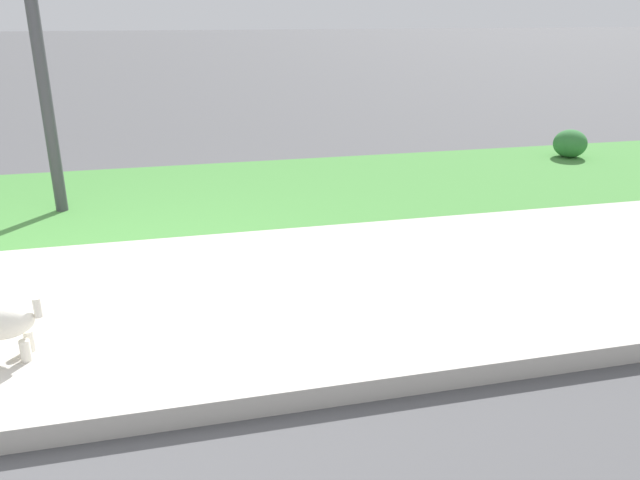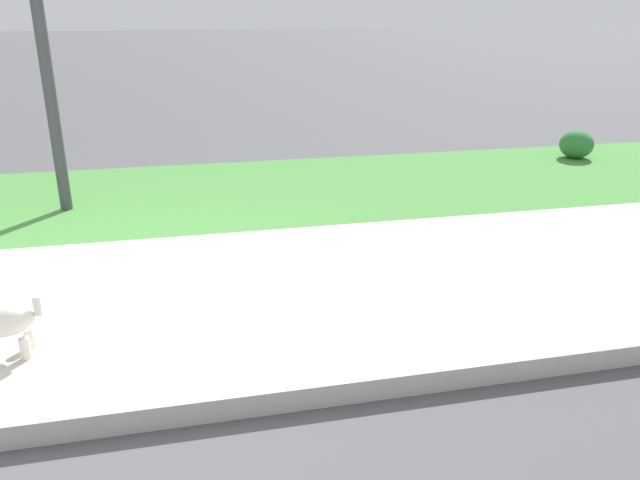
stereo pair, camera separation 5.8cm
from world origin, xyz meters
The scene contains 5 objects.
ground_plane centered at (0.00, 0.00, 0.00)m, with size 120.00×120.00×0.00m, color #515154.
sidewalk_pavement centered at (0.00, 0.00, 0.01)m, with size 18.00×2.44×0.01m, color #BCB7AD.
grass_verge centered at (0.00, 2.54, 0.00)m, with size 18.00×2.65×0.01m, color #47893D.
street_curb centered at (0.00, -1.30, 0.06)m, with size 18.00×0.16×0.12m, color #BCB7AD.
shrub_bush_far_verge centered at (5.69, 3.16, 0.18)m, with size 0.42×0.42×0.36m.
Camera 1 is at (0.68, -3.83, 1.80)m, focal length 35.00 mm.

